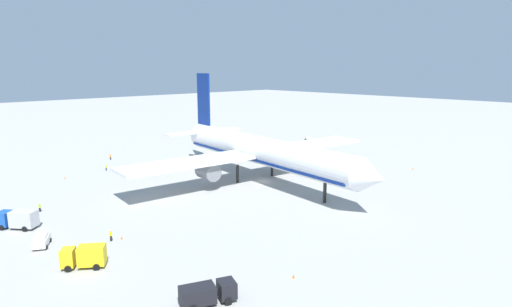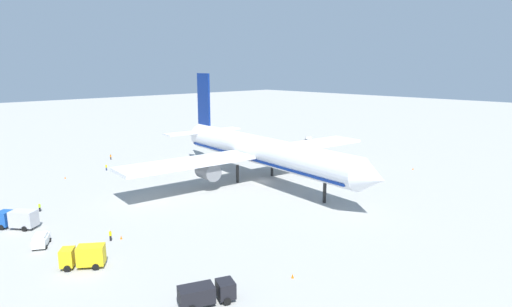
# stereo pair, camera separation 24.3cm
# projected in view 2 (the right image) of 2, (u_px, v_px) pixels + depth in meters

# --- Properties ---
(ground_plane) EXTENTS (600.00, 600.00, 0.00)m
(ground_plane) POSITION_uv_depth(u_px,v_px,m) (263.00, 181.00, 100.79)
(ground_plane) COLOR #9E9E99
(airliner) EXTENTS (69.41, 67.36, 25.03)m
(airliner) POSITION_uv_depth(u_px,v_px,m) (259.00, 150.00, 100.32)
(airliner) COLOR white
(airliner) RESTS_ON ground
(service_truck_1) EXTENTS (4.47, 6.81, 2.37)m
(service_truck_1) POSITION_uv_depth(u_px,v_px,m) (206.00, 293.00, 48.32)
(service_truck_1) COLOR black
(service_truck_1) RESTS_ON ground
(service_truck_2) EXTENTS (5.02, 5.83, 3.05)m
(service_truck_2) POSITION_uv_depth(u_px,v_px,m) (84.00, 256.00, 57.16)
(service_truck_2) COLOR yellow
(service_truck_2) RESTS_ON ground
(service_truck_4) EXTENTS (6.60, 5.95, 3.11)m
(service_truck_4) POSITION_uv_depth(u_px,v_px,m) (18.00, 219.00, 71.14)
(service_truck_4) COLOR #194CA5
(service_truck_4) RESTS_ON ground
(service_van) EXTENTS (4.49, 3.60, 1.97)m
(service_van) POSITION_uv_depth(u_px,v_px,m) (41.00, 240.00, 64.13)
(service_van) COLOR white
(service_van) RESTS_ON ground
(baggage_cart_0) EXTENTS (2.80, 2.92, 1.25)m
(baggage_cart_0) POSITION_uv_depth(u_px,v_px,m) (309.00, 138.00, 158.54)
(baggage_cart_0) COLOR #595B60
(baggage_cart_0) RESTS_ON ground
(ground_worker_0) EXTENTS (0.43, 0.43, 1.60)m
(ground_worker_0) POSITION_uv_depth(u_px,v_px,m) (40.00, 207.00, 79.65)
(ground_worker_0) COLOR black
(ground_worker_0) RESTS_ON ground
(ground_worker_1) EXTENTS (0.49, 0.49, 1.76)m
(ground_worker_1) POSITION_uv_depth(u_px,v_px,m) (110.00, 235.00, 66.10)
(ground_worker_1) COLOR black
(ground_worker_1) RESTS_ON ground
(ground_worker_2) EXTENTS (0.50, 0.50, 1.70)m
(ground_worker_2) POSITION_uv_depth(u_px,v_px,m) (106.00, 167.00, 111.25)
(ground_worker_2) COLOR navy
(ground_worker_2) RESTS_ON ground
(ground_worker_3) EXTENTS (0.50, 0.50, 1.60)m
(ground_worker_3) POSITION_uv_depth(u_px,v_px,m) (111.00, 157.00, 124.52)
(ground_worker_3) COLOR black
(ground_worker_3) RESTS_ON ground
(traffic_cone_0) EXTENTS (0.36, 0.36, 0.55)m
(traffic_cone_0) POSITION_uv_depth(u_px,v_px,m) (413.00, 169.00, 112.41)
(traffic_cone_0) COLOR orange
(traffic_cone_0) RESTS_ON ground
(traffic_cone_1) EXTENTS (0.36, 0.36, 0.55)m
(traffic_cone_1) POSITION_uv_depth(u_px,v_px,m) (293.00, 276.00, 54.52)
(traffic_cone_1) COLOR orange
(traffic_cone_1) RESTS_ON ground
(traffic_cone_2) EXTENTS (0.36, 0.36, 0.55)m
(traffic_cone_2) POSITION_uv_depth(u_px,v_px,m) (121.00, 237.00, 66.91)
(traffic_cone_2) COLOR orange
(traffic_cone_2) RESTS_ON ground
(traffic_cone_3) EXTENTS (0.36, 0.36, 0.55)m
(traffic_cone_3) POSITION_uv_depth(u_px,v_px,m) (65.00, 178.00, 103.17)
(traffic_cone_3) COLOR orange
(traffic_cone_3) RESTS_ON ground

